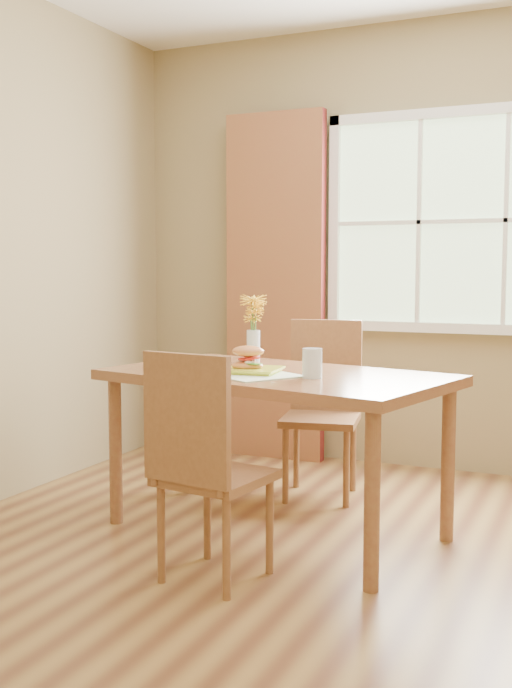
{
  "coord_description": "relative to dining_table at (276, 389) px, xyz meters",
  "views": [
    {
      "loc": [
        0.82,
        -2.98,
        1.23
      ],
      "look_at": [
        -0.65,
        0.36,
        0.88
      ],
      "focal_mm": 42.0,
      "sensor_mm": 36.0,
      "label": 1
    }
  ],
  "objects": [
    {
      "name": "room",
      "position": [
        0.57,
        -0.41,
        0.68
      ],
      "size": [
        4.24,
        3.84,
        2.74
      ],
      "color": "olive",
      "rests_on": "ground"
    },
    {
      "name": "window",
      "position": [
        0.57,
        1.46,
        0.83
      ],
      "size": [
        1.62,
        0.06,
        1.32
      ],
      "color": "#AECF9D",
      "rests_on": "room"
    },
    {
      "name": "curtain_left",
      "position": [
        -0.58,
        1.37,
        0.43
      ],
      "size": [
        0.65,
        0.08,
        2.2
      ],
      "primitive_type": "cube",
      "color": "maroon",
      "rests_on": "room"
    },
    {
      "name": "dining_table",
      "position": [
        0.0,
        0.0,
        0.0
      ],
      "size": [
        1.69,
        1.18,
        0.75
      ],
      "rotation": [
        0.0,
        0.0,
        -0.22
      ],
      "color": "brown",
      "rests_on": "room"
    },
    {
      "name": "chair_near",
      "position": [
        -0.01,
        -0.7,
        -0.17
      ],
      "size": [
        0.43,
        0.43,
        0.91
      ],
      "rotation": [
        0.0,
        0.0,
        -0.14
      ],
      "color": "brown",
      "rests_on": "room"
    },
    {
      "name": "chair_far",
      "position": [
        -0.02,
        0.7,
        -0.16
      ],
      "size": [
        0.46,
        0.46,
        0.94
      ],
      "rotation": [
        0.0,
        0.0,
        0.19
      ],
      "color": "brown",
      "rests_on": "room"
    },
    {
      "name": "placemat",
      "position": [
        -0.09,
        -0.12,
        0.08
      ],
      "size": [
        0.56,
        0.52,
        0.01
      ],
      "primitive_type": "cube",
      "rotation": [
        0.0,
        0.0,
        -0.55
      ],
      "color": "#B8C0A2",
      "rests_on": "dining_table"
    },
    {
      "name": "plate",
      "position": [
        -0.08,
        -0.09,
        0.09
      ],
      "size": [
        0.26,
        0.26,
        0.01
      ],
      "primitive_type": "cube",
      "rotation": [
        0.0,
        0.0,
        0.11
      ],
      "color": "#D2E338",
      "rests_on": "placemat"
    },
    {
      "name": "croissant_sandwich",
      "position": [
        -0.1,
        -0.1,
        0.15
      ],
      "size": [
        0.17,
        0.13,
        0.11
      ],
      "rotation": [
        0.0,
        0.0,
        0.25
      ],
      "color": "#E48F4D",
      "rests_on": "plate"
    },
    {
      "name": "water_glass",
      "position": [
        0.22,
        -0.11,
        0.14
      ],
      "size": [
        0.09,
        0.09,
        0.13
      ],
      "color": "silver",
      "rests_on": "dining_table"
    },
    {
      "name": "flower_vase",
      "position": [
        -0.23,
        0.27,
        0.29
      ],
      "size": [
        0.14,
        0.14,
        0.35
      ],
      "color": "silver",
      "rests_on": "dining_table"
    }
  ]
}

